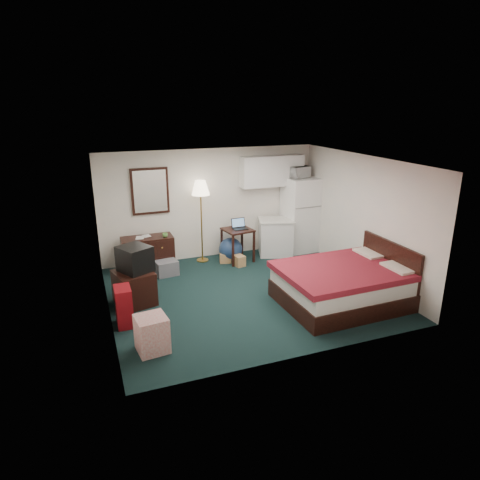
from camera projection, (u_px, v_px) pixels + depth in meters
name	position (u px, v px, depth m)	size (l,w,h in m)	color
floor	(246.00, 293.00, 8.16)	(5.00, 4.50, 0.01)	black
ceiling	(247.00, 161.00, 7.38)	(5.00, 4.50, 0.01)	silver
walls	(246.00, 230.00, 7.77)	(5.01, 4.51, 2.50)	silver
mirror	(150.00, 191.00, 9.16)	(0.80, 0.06, 1.00)	white
upper_cabinets	(272.00, 171.00, 9.88)	(1.50, 0.35, 0.70)	white
headboard	(389.00, 267.00, 7.93)	(0.06, 1.56, 1.00)	black
dresser	(148.00, 254.00, 9.19)	(1.08, 0.49, 0.74)	black
floor_lamp	(201.00, 222.00, 9.53)	(0.40, 0.40, 1.85)	#BD8F3A
desk	(238.00, 245.00, 9.70)	(0.60, 0.60, 0.76)	black
exercise_ball	(231.00, 249.00, 9.75)	(0.54, 0.54, 0.54)	navy
kitchen_counter	(276.00, 238.00, 10.08)	(0.76, 0.58, 0.83)	white
fridge	(300.00, 215.00, 10.27)	(0.73, 0.73, 1.78)	white
bed	(342.00, 286.00, 7.65)	(2.13, 1.66, 0.68)	maroon
tv_stand	(134.00, 288.00, 7.66)	(0.61, 0.67, 0.61)	black
suitcase	(124.00, 306.00, 6.91)	(0.25, 0.41, 0.66)	#7B0403
retail_box	(152.00, 334.00, 6.21)	(0.43, 0.43, 0.54)	silver
file_bin	(167.00, 268.00, 8.96)	(0.44, 0.33, 0.31)	slate
cardboard_box_a	(225.00, 258.00, 9.68)	(0.25, 0.21, 0.21)	#A5764C
cardboard_box_b	(239.00, 261.00, 9.47)	(0.20, 0.24, 0.24)	#A5764C
laptop	(240.00, 224.00, 9.54)	(0.32, 0.26, 0.22)	black
crt_tv	(135.00, 259.00, 7.54)	(0.49, 0.53, 0.46)	black
microwave	(299.00, 171.00, 9.95)	(0.49, 0.27, 0.33)	white
book_a	(135.00, 233.00, 8.96)	(0.17, 0.02, 0.23)	#A5764C
book_b	(143.00, 232.00, 9.06)	(0.15, 0.02, 0.20)	#A5764C
mug	(165.00, 235.00, 9.07)	(0.11, 0.09, 0.11)	#639F4B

